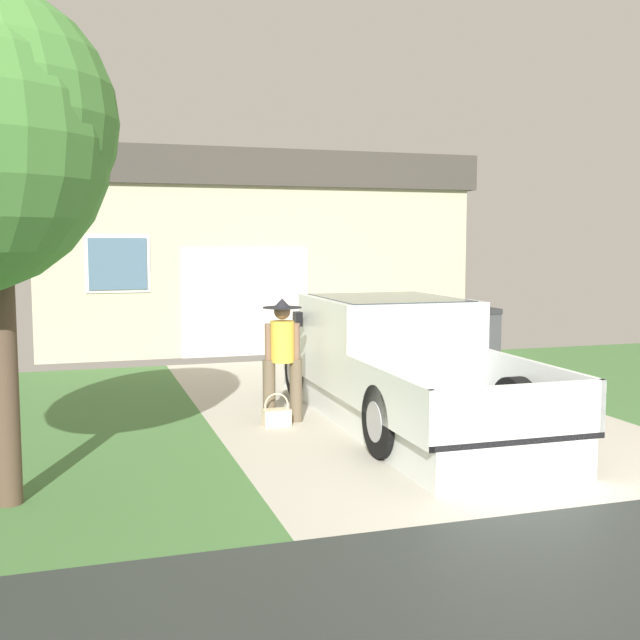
{
  "coord_description": "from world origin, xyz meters",
  "views": [
    {
      "loc": [
        -4.16,
        -5.64,
        2.33
      ],
      "look_at": [
        -1.11,
        4.08,
        1.3
      ],
      "focal_mm": 43.45,
      "sensor_mm": 36.0,
      "label": 1
    }
  ],
  "objects_px": {
    "person_with_hat": "(282,355)",
    "handbag": "(277,416)",
    "house_with_garage": "(241,250)",
    "wheeled_trash_bin": "(479,333)",
    "pickup_truck": "(390,363)"
  },
  "relations": [
    {
      "from": "person_with_hat",
      "to": "handbag",
      "type": "relative_size",
      "value": 3.79
    },
    {
      "from": "handbag",
      "to": "wheeled_trash_bin",
      "type": "xyz_separation_m",
      "value": [
        5.05,
        3.93,
        0.44
      ]
    },
    {
      "from": "house_with_garage",
      "to": "wheeled_trash_bin",
      "type": "bearing_deg",
      "value": -52.22
    },
    {
      "from": "pickup_truck",
      "to": "house_with_garage",
      "type": "xyz_separation_m",
      "value": [
        -0.24,
        8.59,
        1.42
      ]
    },
    {
      "from": "house_with_garage",
      "to": "wheeled_trash_bin",
      "type": "distance_m",
      "value": 6.23
    },
    {
      "from": "person_with_hat",
      "to": "wheeled_trash_bin",
      "type": "relative_size",
      "value": 1.53
    },
    {
      "from": "house_with_garage",
      "to": "person_with_hat",
      "type": "bearing_deg",
      "value": -98.18
    },
    {
      "from": "handbag",
      "to": "pickup_truck",
      "type": "bearing_deg",
      "value": 4.1
    },
    {
      "from": "house_with_garage",
      "to": "wheeled_trash_bin",
      "type": "height_order",
      "value": "house_with_garage"
    },
    {
      "from": "house_with_garage",
      "to": "wheeled_trash_bin",
      "type": "xyz_separation_m",
      "value": [
        3.7,
        -4.77,
        -1.55
      ]
    },
    {
      "from": "wheeled_trash_bin",
      "to": "house_with_garage",
      "type": "bearing_deg",
      "value": 127.78
    },
    {
      "from": "person_with_hat",
      "to": "wheeled_trash_bin",
      "type": "xyz_separation_m",
      "value": [
        4.92,
        3.73,
        -0.31
      ]
    },
    {
      "from": "pickup_truck",
      "to": "house_with_garage",
      "type": "height_order",
      "value": "house_with_garage"
    },
    {
      "from": "person_with_hat",
      "to": "handbag",
      "type": "height_order",
      "value": "person_with_hat"
    },
    {
      "from": "handbag",
      "to": "house_with_garage",
      "type": "height_order",
      "value": "house_with_garage"
    }
  ]
}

